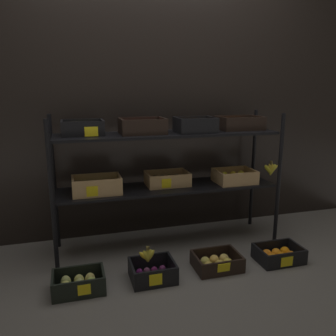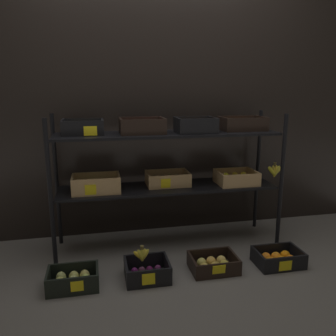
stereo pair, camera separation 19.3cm
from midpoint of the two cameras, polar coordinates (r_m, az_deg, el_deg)
name	(u,v)px [view 2 (the right image)]	position (r m, az deg, el deg)	size (l,w,h in m)	color
ground_plane	(168,244)	(3.04, 1.86, -12.39)	(10.00, 10.00, 0.00)	#605B56
storefront_wall	(158,103)	(3.15, 0.22, 10.67)	(4.19, 0.12, 2.35)	black
display_rack	(168,158)	(2.80, 2.01, 1.68)	(1.93, 0.46, 1.11)	black
crate_ground_pear	(73,280)	(2.49, -13.05, -17.51)	(0.34, 0.23, 0.13)	black
crate_ground_plum	(147,272)	(2.54, -1.17, -16.79)	(0.31, 0.26, 0.13)	black
crate_ground_apple_gold	(213,264)	(2.67, 9.57, -15.34)	(0.34, 0.26, 0.11)	black
crate_ground_orange	(278,259)	(2.86, 19.53, -13.90)	(0.35, 0.25, 0.12)	black
banana_bunch_loose	(142,255)	(2.47, -2.00, -14.09)	(0.13, 0.03, 0.12)	brown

